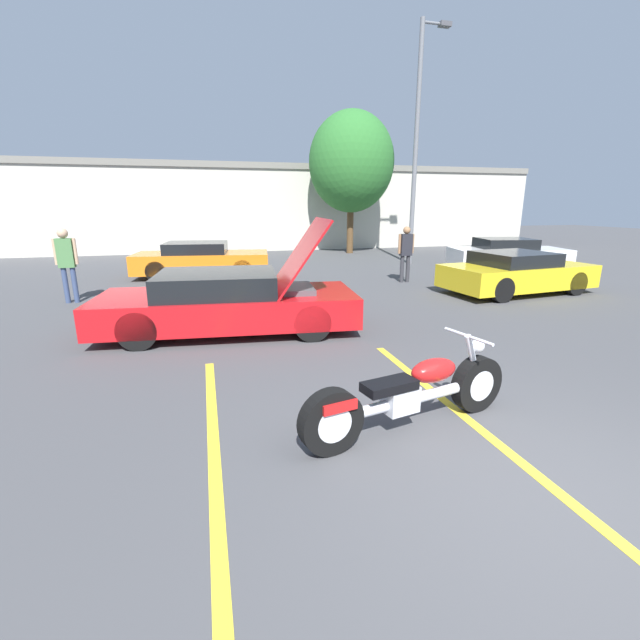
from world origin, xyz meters
The scene contains 13 objects.
ground_plane centered at (0.00, 0.00, 0.00)m, with size 80.00×80.00×0.00m, color #474749.
parking_stripe_foreground centered at (-2.74, 1.32, 0.00)m, with size 0.12×5.38×0.01m, color yellow.
parking_stripe_middle centered at (0.07, 1.32, 0.00)m, with size 0.12×5.38×0.01m, color yellow.
far_building centered at (0.00, 22.14, 2.34)m, with size 32.00×4.20×4.40m.
light_pole centered at (5.55, 13.76, 4.83)m, with size 1.21×0.28×8.89m.
tree_background centered at (4.35, 18.12, 4.30)m, with size 4.06×4.06×6.64m.
motorcycle centered at (-0.67, 1.41, 0.40)m, with size 2.60×0.88×0.97m.
show_car_hood_open centered at (-2.31, 5.71, 0.58)m, with size 4.93×2.39×2.12m.
parked_car_right_row centered at (8.36, 11.46, 0.56)m, with size 4.44×2.66×1.14m.
parked_car_mid_row centered at (5.52, 7.45, 0.55)m, with size 4.21×2.24×1.13m.
parked_car_left_row centered at (-2.82, 12.55, 0.56)m, with size 4.53×2.33×1.15m.
spectator_near_motorcycle centered at (3.32, 9.79, 1.02)m, with size 0.52×0.23×1.72m.
spectator_by_show_car centered at (-5.96, 9.26, 1.09)m, with size 0.52×0.24×1.82m.
Camera 1 is at (-2.70, -2.39, 2.37)m, focal length 24.00 mm.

